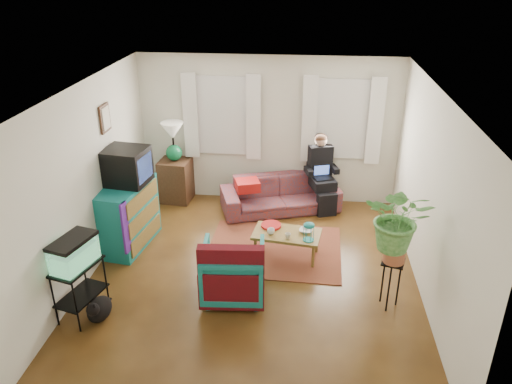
# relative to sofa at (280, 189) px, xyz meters

# --- Properties ---
(floor) EXTENTS (4.50, 5.00, 0.01)m
(floor) POSITION_rel_sofa_xyz_m (-0.25, -2.05, -0.39)
(floor) COLOR #4F2B14
(floor) RESTS_ON ground
(ceiling) EXTENTS (4.50, 5.00, 0.01)m
(ceiling) POSITION_rel_sofa_xyz_m (-0.25, -2.05, 2.21)
(ceiling) COLOR white
(ceiling) RESTS_ON wall_back
(wall_back) EXTENTS (4.50, 0.01, 2.60)m
(wall_back) POSITION_rel_sofa_xyz_m (-0.25, 0.45, 0.91)
(wall_back) COLOR silver
(wall_back) RESTS_ON floor
(wall_front) EXTENTS (4.50, 0.01, 2.60)m
(wall_front) POSITION_rel_sofa_xyz_m (-0.25, -4.55, 0.91)
(wall_front) COLOR silver
(wall_front) RESTS_ON floor
(wall_left) EXTENTS (0.01, 5.00, 2.60)m
(wall_left) POSITION_rel_sofa_xyz_m (-2.50, -2.05, 0.91)
(wall_left) COLOR silver
(wall_left) RESTS_ON floor
(wall_right) EXTENTS (0.01, 5.00, 2.60)m
(wall_right) POSITION_rel_sofa_xyz_m (2.00, -2.05, 0.91)
(wall_right) COLOR silver
(wall_right) RESTS_ON floor
(window_left) EXTENTS (1.08, 0.04, 1.38)m
(window_left) POSITION_rel_sofa_xyz_m (-1.05, 0.43, 1.16)
(window_left) COLOR white
(window_left) RESTS_ON wall_back
(window_right) EXTENTS (1.08, 0.04, 1.38)m
(window_right) POSITION_rel_sofa_xyz_m (1.00, 0.43, 1.16)
(window_right) COLOR white
(window_right) RESTS_ON wall_back
(curtains_left) EXTENTS (1.36, 0.06, 1.50)m
(curtains_left) POSITION_rel_sofa_xyz_m (-1.05, 0.35, 1.16)
(curtains_left) COLOR white
(curtains_left) RESTS_ON wall_back
(curtains_right) EXTENTS (1.36, 0.06, 1.50)m
(curtains_right) POSITION_rel_sofa_xyz_m (1.00, 0.35, 1.16)
(curtains_right) COLOR white
(curtains_right) RESTS_ON wall_back
(picture_frame) EXTENTS (0.04, 0.32, 0.40)m
(picture_frame) POSITION_rel_sofa_xyz_m (-2.47, -1.20, 1.56)
(picture_frame) COLOR #3D2616
(picture_frame) RESTS_ON wall_left
(area_rug) EXTENTS (2.04, 1.65, 0.01)m
(area_rug) POSITION_rel_sofa_xyz_m (-0.00, -1.36, -0.39)
(area_rug) COLOR brown
(area_rug) RESTS_ON floor
(sofa) EXTENTS (2.16, 1.38, 0.79)m
(sofa) POSITION_rel_sofa_xyz_m (0.00, 0.00, 0.00)
(sofa) COLOR brown
(sofa) RESTS_ON floor
(seated_person) EXTENTS (0.67, 0.75, 1.20)m
(seated_person) POSITION_rel_sofa_xyz_m (0.69, 0.23, 0.21)
(seated_person) COLOR black
(seated_person) RESTS_ON sofa
(side_table) EXTENTS (0.57, 0.57, 0.77)m
(side_table) POSITION_rel_sofa_xyz_m (-1.90, 0.21, -0.01)
(side_table) COLOR #3C2216
(side_table) RESTS_ON floor
(table_lamp) EXTENTS (0.43, 0.43, 0.70)m
(table_lamp) POSITION_rel_sofa_xyz_m (-1.90, 0.21, 0.71)
(table_lamp) COLOR white
(table_lamp) RESTS_ON side_table
(dresser) EXTENTS (0.71, 1.18, 1.00)m
(dresser) POSITION_rel_sofa_xyz_m (-2.24, -1.41, 0.11)
(dresser) COLOR #105265
(dresser) RESTS_ON floor
(crt_tv) EXTENTS (0.68, 0.64, 0.53)m
(crt_tv) POSITION_rel_sofa_xyz_m (-2.21, -1.31, 0.87)
(crt_tv) COLOR black
(crt_tv) RESTS_ON dresser
(aquarium_stand) EXTENTS (0.51, 0.71, 0.71)m
(aquarium_stand) POSITION_rel_sofa_xyz_m (-2.25, -3.11, -0.04)
(aquarium_stand) COLOR black
(aquarium_stand) RESTS_ON floor
(aquarium) EXTENTS (0.46, 0.65, 0.38)m
(aquarium) POSITION_rel_sofa_xyz_m (-2.25, -3.11, 0.51)
(aquarium) COLOR #7FD899
(aquarium) RESTS_ON aquarium_stand
(black_cat) EXTENTS (0.28, 0.43, 0.36)m
(black_cat) POSITION_rel_sofa_xyz_m (-2.02, -3.17, -0.22)
(black_cat) COLOR black
(black_cat) RESTS_ON floor
(armchair) EXTENTS (0.84, 0.79, 0.81)m
(armchair) POSITION_rel_sofa_xyz_m (-0.46, -2.52, 0.01)
(armchair) COLOR #11616A
(armchair) RESTS_ON floor
(serape_throw) EXTENTS (0.82, 0.24, 0.67)m
(serape_throw) POSITION_rel_sofa_xyz_m (-0.44, -2.83, 0.18)
(serape_throw) COLOR #9E0A0A
(serape_throw) RESTS_ON armchair
(coffee_table) EXTENTS (1.03, 0.66, 0.40)m
(coffee_table) POSITION_rel_sofa_xyz_m (0.18, -1.52, -0.19)
(coffee_table) COLOR brown
(coffee_table) RESTS_ON floor
(cup_a) EXTENTS (0.12, 0.12, 0.09)m
(cup_a) POSITION_rel_sofa_xyz_m (-0.05, -1.57, 0.05)
(cup_a) COLOR white
(cup_a) RESTS_ON coffee_table
(cup_b) EXTENTS (0.10, 0.10, 0.08)m
(cup_b) POSITION_rel_sofa_xyz_m (0.21, -1.68, 0.05)
(cup_b) COLOR beige
(cup_b) RESTS_ON coffee_table
(bowl) EXTENTS (0.21, 0.21, 0.05)m
(bowl) POSITION_rel_sofa_xyz_m (0.46, -1.47, 0.03)
(bowl) COLOR white
(bowl) RESTS_ON coffee_table
(snack_tray) EXTENTS (0.34, 0.34, 0.04)m
(snack_tray) POSITION_rel_sofa_xyz_m (-0.06, -1.35, 0.02)
(snack_tray) COLOR #B21414
(snack_tray) RESTS_ON coffee_table
(birdcage) EXTENTS (0.18, 0.18, 0.28)m
(birdcage) POSITION_rel_sofa_xyz_m (0.50, -1.69, 0.15)
(birdcage) COLOR #115B6B
(birdcage) RESTS_ON coffee_table
(plant_stand) EXTENTS (0.35, 0.35, 0.67)m
(plant_stand) POSITION_rel_sofa_xyz_m (1.53, -2.55, -0.06)
(plant_stand) COLOR black
(plant_stand) RESTS_ON floor
(potted_plant) EXTENTS (0.92, 0.85, 0.85)m
(potted_plant) POSITION_rel_sofa_xyz_m (1.53, -2.55, 0.74)
(potted_plant) COLOR #599947
(potted_plant) RESTS_ON plant_stand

